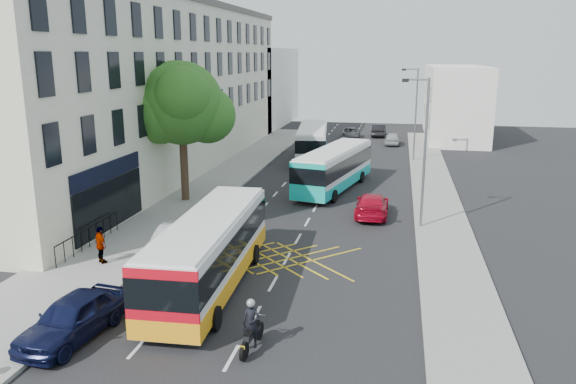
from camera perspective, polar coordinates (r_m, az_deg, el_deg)
The scene contains 21 objects.
ground at distance 21.13m, azimuth -3.36°, elevation -12.44°, with size 120.00×120.00×0.00m, color black.
pavement_left at distance 37.06m, azimuth -10.34°, elevation -0.84°, with size 5.00×70.00×0.15m, color gray.
pavement_right at distance 34.68m, azimuth 15.13°, elevation -2.12°, with size 3.00×70.00×0.15m, color gray.
terrace_main at distance 46.83m, azimuth -12.81°, elevation 10.38°, with size 8.30×45.00×13.50m.
terrace_far at distance 75.82m, azimuth -3.33°, elevation 10.59°, with size 8.00×20.00×10.00m, color silver.
building_right at distance 66.81m, azimuth 16.59°, elevation 8.74°, with size 6.00×18.00×8.00m, color silver.
street_tree at distance 35.98m, azimuth -10.81°, elevation 8.77°, with size 6.30×5.70×8.80m.
lamp_near at distance 30.71m, azimuth 13.58°, elevation 4.62°, with size 1.45×0.15×8.00m.
lamp_far at distance 50.55m, azimuth 12.76°, elevation 8.18°, with size 1.45×0.15×8.00m.
railings at distance 29.04m, azimuth -19.58°, elevation -4.25°, with size 0.08×5.60×1.14m, color black, non-canonical shape.
bus_near at distance 23.10m, azimuth -7.94°, elevation -5.92°, with size 2.98×10.79×3.01m.
bus_mid at distance 39.51m, azimuth 4.71°, elevation 2.45°, with size 4.60×10.71×2.93m.
bus_far at distance 50.69m, azimuth 2.50°, elevation 5.08°, with size 3.73×10.98×3.03m.
motorbike at distance 18.59m, azimuth -3.73°, elevation -13.43°, with size 0.65×2.02×1.79m.
parked_car_blue at distance 20.59m, azimuth -21.06°, elevation -11.83°, with size 1.77×4.40×1.50m, color black.
parked_car_silver at distance 26.97m, azimuth -11.43°, elevation -5.01°, with size 1.59×4.56×1.50m, color #A2A5A9.
red_hatchback at distance 33.51m, azimuth 8.53°, elevation -1.29°, with size 1.87×4.61×1.34m, color #BB0822.
distant_car_grey at distance 64.17m, azimuth 6.38°, elevation 5.97°, with size 1.98×4.29×1.19m, color #45484D.
distant_car_silver at distance 60.24m, azimuth 10.58°, elevation 5.36°, with size 1.54×3.83×1.30m, color #A5A9AC.
distant_car_dark at distance 66.20m, azimuth 9.21°, elevation 6.22°, with size 1.49×4.27×1.41m, color black.
pedestrian_far at distance 26.64m, azimuth -18.47°, elevation -5.13°, with size 1.00×0.42×1.71m, color gray.
Camera 1 is at (4.84, -18.31, 9.37)m, focal length 35.00 mm.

